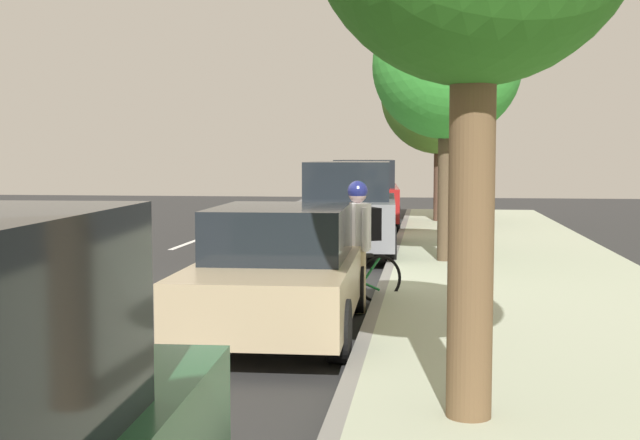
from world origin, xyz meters
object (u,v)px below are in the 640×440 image
object	(u,v)px
cyclist_with_backpack	(359,231)
pedestrian_on_phone	(483,191)
parked_suv_red_far	(365,193)
street_tree_corner	(440,96)
parked_sedan_tan_second	(281,271)
parked_suv_grey_mid	(349,208)
street_tree_far_end	(447,67)
bicycle_at_curb	(346,279)

from	to	relation	value
cyclist_with_backpack	pedestrian_on_phone	xyz separation A→B (m)	(2.47, 12.73, 0.02)
parked_suv_red_far	street_tree_corner	world-z (taller)	street_tree_corner
parked_sedan_tan_second	parked_suv_grey_mid	xyz separation A→B (m)	(0.09, 7.62, 0.27)
parked_sedan_tan_second	parked_suv_red_far	size ratio (longest dim) A/B	0.92
parked_suv_grey_mid	street_tree_far_end	distance (m)	3.76
cyclist_with_backpack	parked_suv_red_far	bearing A→B (deg)	94.05
street_tree_far_end	cyclist_with_backpack	bearing A→B (deg)	-105.52
parked_sedan_tan_second	street_tree_corner	size ratio (longest dim) A/B	0.81
street_tree_far_end	street_tree_corner	xyz separation A→B (m)	(0.00, 9.46, 0.13)
parked_sedan_tan_second	street_tree_corner	xyz separation A→B (m)	(2.05, 15.37, 3.13)
parked_sedan_tan_second	parked_suv_grey_mid	bearing A→B (deg)	89.32
street_tree_far_end	pedestrian_on_phone	world-z (taller)	street_tree_far_end
pedestrian_on_phone	cyclist_with_backpack	bearing A→B (deg)	-100.98
parked_sedan_tan_second	street_tree_far_end	distance (m)	6.94
parked_sedan_tan_second	parked_suv_grey_mid	world-z (taller)	parked_suv_grey_mid
bicycle_at_curb	parked_sedan_tan_second	bearing A→B (deg)	-107.31
parked_suv_grey_mid	cyclist_with_backpack	xyz separation A→B (m)	(0.72, -6.15, 0.07)
parked_sedan_tan_second	bicycle_at_curb	world-z (taller)	parked_sedan_tan_second
parked_suv_red_far	bicycle_at_curb	size ratio (longest dim) A/B	3.10
parked_suv_red_far	pedestrian_on_phone	distance (m)	3.37
bicycle_at_curb	street_tree_corner	bearing A→B (deg)	83.83
cyclist_with_backpack	street_tree_far_end	distance (m)	5.32
parked_suv_red_far	bicycle_at_curb	bearing A→B (deg)	-86.83
parked_suv_grey_mid	street_tree_corner	bearing A→B (deg)	75.83
bicycle_at_curb	cyclist_with_backpack	distance (m)	0.88
parked_sedan_tan_second	street_tree_far_end	size ratio (longest dim) A/B	0.89
parked_sedan_tan_second	cyclist_with_backpack	world-z (taller)	cyclist_with_backpack
bicycle_at_curb	cyclist_with_backpack	size ratio (longest dim) A/B	0.87
parked_suv_red_far	street_tree_far_end	bearing A→B (deg)	-75.57
bicycle_at_curb	cyclist_with_backpack	world-z (taller)	cyclist_with_backpack
parked_suv_grey_mid	cyclist_with_backpack	bearing A→B (deg)	-83.30
street_tree_far_end	parked_sedan_tan_second	bearing A→B (deg)	-109.11
parked_suv_red_far	bicycle_at_curb	xyz separation A→B (m)	(0.68, -12.31, -0.65)
street_tree_corner	parked_suv_red_far	bearing A→B (deg)	-151.65
street_tree_far_end	bicycle_at_curb	bearing A→B (deg)	-109.95
street_tree_far_end	pedestrian_on_phone	xyz separation A→B (m)	(1.24, 8.29, -2.63)
parked_suv_grey_mid	bicycle_at_curb	world-z (taller)	parked_suv_grey_mid
parked_suv_grey_mid	parked_suv_red_far	distance (m)	6.60
parked_sedan_tan_second	bicycle_at_curb	distance (m)	2.03
bicycle_at_curb	pedestrian_on_phone	world-z (taller)	pedestrian_on_phone
parked_sedan_tan_second	street_tree_far_end	bearing A→B (deg)	70.89
cyclist_with_backpack	pedestrian_on_phone	distance (m)	12.97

